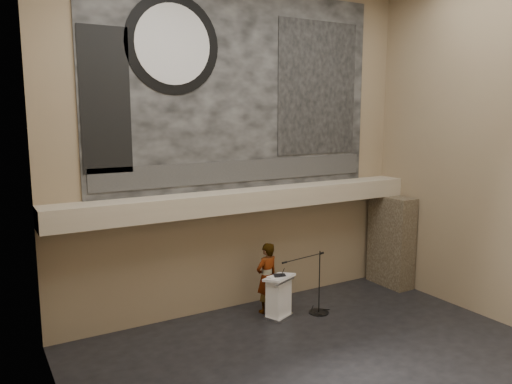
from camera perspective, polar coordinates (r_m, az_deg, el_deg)
floor at (r=10.86m, az=9.04°, el=-19.35°), size 10.00×10.00×0.00m
wall_back at (r=12.91m, az=-1.79°, el=5.09°), size 10.00×0.02×8.50m
wall_left at (r=7.47m, az=-21.28°, el=1.54°), size 0.02×8.00×8.50m
wall_right at (r=13.36m, az=26.44°, el=4.28°), size 0.02×8.00×8.50m
soffit at (r=12.72m, az=-0.91°, el=-0.87°), size 10.00×0.80×0.50m
sprinkler_left at (r=12.04m, az=-7.45°, el=-2.87°), size 0.04×0.04×0.06m
sprinkler_right at (r=13.75m, az=6.12°, el=-1.35°), size 0.04×0.04×0.06m
banner at (r=12.87m, az=-1.76°, el=11.54°), size 8.00×0.05×5.00m
banner_text_strip at (r=12.91m, az=-1.63°, el=2.42°), size 7.76×0.02×0.55m
banner_clock_rim at (r=12.16m, az=-9.48°, el=16.29°), size 2.30×0.02×2.30m
banner_clock_face at (r=12.14m, az=-9.45°, el=16.31°), size 1.84×0.02×1.84m
banner_building_print at (r=14.14m, az=7.08°, el=11.66°), size 2.60×0.02×3.60m
banner_brick_print at (r=11.59m, az=-16.83°, el=9.94°), size 1.10×0.02×3.20m
stone_pier at (r=15.51m, az=15.18°, el=-5.41°), size 0.60×1.40×2.70m
lectern at (r=12.85m, az=2.60°, el=-11.89°), size 0.89×0.77×1.14m
binder at (r=12.65m, az=2.73°, el=-9.51°), size 0.36×0.33×0.04m
papers at (r=12.56m, az=2.06°, el=-9.71°), size 0.27×0.35×0.00m
speaker_person at (r=13.08m, az=1.24°, el=-9.76°), size 0.75×0.57×1.85m
mic_stand at (r=13.30m, az=7.06°, el=-12.55°), size 1.53×0.52×1.66m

